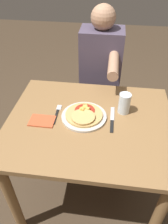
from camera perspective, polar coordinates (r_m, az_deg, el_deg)
name	(u,v)px	position (r m, az deg, el deg)	size (l,w,h in m)	color
ground_plane	(88,190)	(1.82, 1.07, -19.62)	(8.00, 8.00, 0.00)	#423323
dining_table	(89,137)	(1.34, 1.38, -6.42)	(0.95, 0.78, 0.73)	olive
plate	(84,116)	(1.27, 0.00, -1.15)	(0.26, 0.26, 0.01)	beige
pizza	(84,114)	(1.25, -0.03, -0.59)	(0.22, 0.22, 0.04)	tan
fork	(57,113)	(1.31, -7.02, -0.23)	(0.03, 0.18, 0.00)	black
knife	(112,120)	(1.26, 7.36, -2.00)	(0.02, 0.22, 0.00)	black
drinking_glass	(124,103)	(1.29, 10.51, 2.23)	(0.07, 0.07, 0.13)	silver
napkin	(42,121)	(1.27, -10.89, -2.27)	(0.14, 0.10, 0.01)	#C6512D
person_diner	(101,72)	(1.80, 4.37, 10.36)	(0.32, 0.52, 1.19)	#2D2D38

